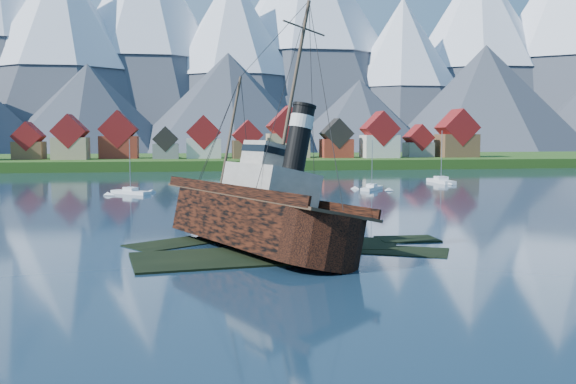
{
  "coord_description": "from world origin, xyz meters",
  "views": [
    {
      "loc": [
        -7.17,
        -57.27,
        10.78
      ],
      "look_at": [
        2.75,
        6.0,
        5.0
      ],
      "focal_mm": 40.0,
      "sensor_mm": 36.0,
      "label": 1
    }
  ],
  "objects": [
    {
      "name": "sailboat_c",
      "position": [
        -17.44,
        61.0,
        0.23
      ],
      "size": [
        7.43,
        6.68,
        10.32
      ],
      "rotation": [
        0.0,
        0.0,
        0.87
      ],
      "color": "white",
      "rests_on": "ground"
    },
    {
      "name": "shoal",
      "position": [
        1.78,
        2.15,
        -0.35
      ],
      "size": [
        31.71,
        21.24,
        1.14
      ],
      "color": "black",
      "rests_on": "ground"
    },
    {
      "name": "sailboat_d",
      "position": [
        28.08,
        62.53,
        0.23
      ],
      "size": [
        5.91,
        7.01,
        10.08
      ],
      "rotation": [
        0.0,
        0.0,
        -0.64
      ],
      "color": "white",
      "rests_on": "ground"
    },
    {
      "name": "shore_bank",
      "position": [
        0.0,
        170.0,
        0.0
      ],
      "size": [
        600.0,
        80.0,
        3.2
      ],
      "primitive_type": "cube",
      "color": "#2B4F16",
      "rests_on": "ground"
    },
    {
      "name": "seawall",
      "position": [
        0.0,
        132.0,
        0.0
      ],
      "size": [
        600.0,
        2.5,
        2.0
      ],
      "primitive_type": "cube",
      "color": "#3F3D38",
      "rests_on": "ground"
    },
    {
      "name": "tugboat_wreck",
      "position": [
        -1.39,
        4.33,
        3.13
      ],
      "size": [
        7.3,
        31.47,
        24.94
      ],
      "rotation": [
        0.0,
        0.21,
        0.41
      ],
      "color": "black",
      "rests_on": "ground"
    },
    {
      "name": "sailboat_e",
      "position": [
        48.38,
        77.57,
        0.26
      ],
      "size": [
        2.8,
        10.5,
        12.13
      ],
      "rotation": [
        0.0,
        0.0,
        0.02
      ],
      "color": "white",
      "rests_on": "ground"
    },
    {
      "name": "ground",
      "position": [
        0.0,
        0.0,
        0.0
      ],
      "size": [
        1400.0,
        1400.0,
        0.0
      ],
      "primitive_type": "plane",
      "color": "#162B3E",
      "rests_on": "ground"
    },
    {
      "name": "mountains",
      "position": [
        -0.79,
        481.26,
        89.34
      ],
      "size": [
        965.0,
        340.0,
        205.0
      ],
      "color": "#2D333D",
      "rests_on": "ground"
    },
    {
      "name": "town",
      "position": [
        -33.12,
        152.18,
        8.99
      ],
      "size": [
        250.96,
        16.69,
        17.3
      ],
      "color": "maroon",
      "rests_on": "ground"
    }
  ]
}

